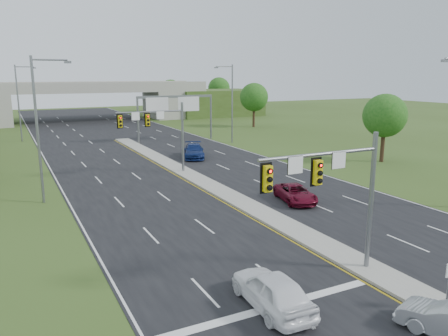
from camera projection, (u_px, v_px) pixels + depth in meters
ground at (366, 269)px, 22.10m from camera, size 240.00×240.00×0.00m
road at (153, 156)px, 52.62m from camera, size 24.00×160.00×0.02m
median at (191, 175)px, 42.14m from camera, size 2.00×54.00×0.16m
median_nose at (435, 304)px, 18.60m from camera, size 2.00×2.00×0.16m
lane_markings at (165, 166)px, 47.05m from camera, size 23.72×160.00×0.01m
signal_mast_near at (337, 184)px, 20.04m from camera, size 6.62×0.60×7.00m
signal_mast_far at (161, 127)px, 41.84m from camera, size 6.62×0.60×7.00m
sign_gantry at (175, 105)px, 63.12m from camera, size 11.58×0.44×6.67m
overpass at (86, 104)px, 91.11m from camera, size 80.00×14.00×8.10m
lightpole_l_mid at (40, 123)px, 32.38m from camera, size 2.85×0.25×11.00m
lightpole_l_far at (20, 99)px, 62.90m from camera, size 2.85×0.25×11.00m
lightpole_r_far at (231, 100)px, 61.57m from camera, size 2.85×0.25×11.00m
tree_r_near at (385, 116)px, 48.17m from camera, size 4.80×4.80×7.60m
tree_r_mid at (254, 97)px, 80.39m from camera, size 5.20×5.20×8.12m
tree_back_c at (171, 90)px, 113.51m from camera, size 5.60×5.60×8.32m
tree_back_d at (219, 88)px, 119.63m from camera, size 6.00×6.00×8.85m
car_white at (272, 290)px, 18.27m from camera, size 2.13×4.82×1.61m
car_far_a at (295, 193)px, 33.67m from camera, size 3.19×5.08×1.31m
car_far_b at (194, 151)px, 51.30m from camera, size 4.14×6.04×1.62m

